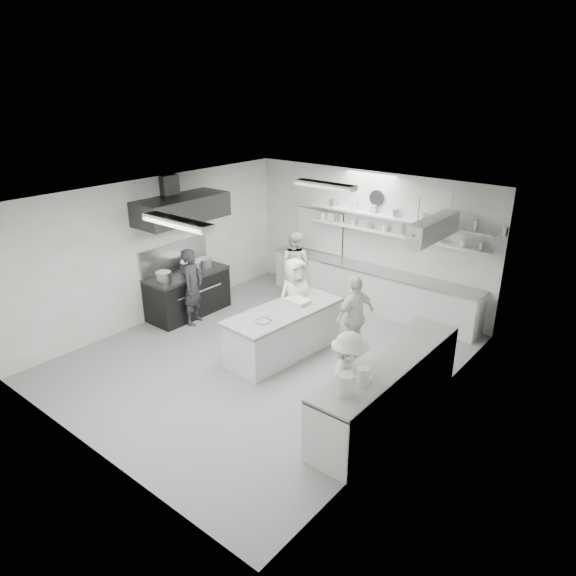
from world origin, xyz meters
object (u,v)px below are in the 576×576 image
Objects in this scene: right_counter at (388,389)px; cook_stove at (193,287)px; stove at (188,294)px; prep_island at (284,333)px; cook_back at (294,265)px; back_counter at (370,288)px.

cook_stove reaches higher than right_counter.
stove is 2.78m from prep_island.
prep_island is 2.36m from cook_stove.
cook_back is (-1.58, 2.29, 0.38)m from prep_island.
cook_back is at bearing -38.72° from cook_stove.
cook_back is at bearing 128.93° from prep_island.
cook_stove reaches higher than stove.
stove is 0.63m from cook_stove.
stove is 2.55m from cook_back.
right_counter is 4.82m from cook_stove.
cook_back is (0.74, 2.46, -0.01)m from cook_stove.
cook_stove is (-2.32, -0.17, 0.40)m from prep_island.
stove is at bearing -177.00° from prep_island.
stove is at bearing 173.48° from right_counter.
right_counter is 1.45× the size of prep_island.
back_counter is 1.83m from cook_back.
prep_island is at bearing 110.50° from cook_back.
right_counter is at bearing -6.52° from stove.
prep_island is at bearing -107.74° from cook_stove.
cook_back is at bearing 61.81° from stove.
right_counter is at bearing -55.35° from back_counter.
cook_back reaches higher than prep_island.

